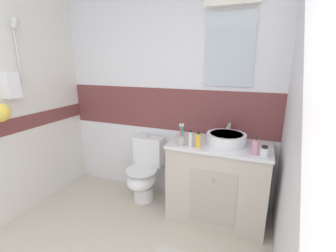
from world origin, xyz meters
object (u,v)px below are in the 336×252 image
soap_dispenser (255,147)px  hair_gel_jar (264,151)px  sink_basin (226,138)px  toilet (144,172)px  deodorant_spray_can (198,140)px  toothbrush_cup (181,139)px  toothpaste_tube_upright (190,139)px

soap_dispenser → hair_gel_jar: (0.08, -0.02, -0.02)m
sink_basin → toilet: bearing=179.2°
toilet → deodorant_spray_can: size_ratio=4.92×
toilet → toothbrush_cup: toothbrush_cup is taller
toothpaste_tube_upright → deodorant_spray_can: toothpaste_tube_upright is taller
toilet → toothpaste_tube_upright: toothpaste_tube_upright is taller
toilet → sink_basin: bearing=-0.8°
hair_gel_jar → deodorant_spray_can: bearing=-179.9°
toothbrush_cup → toilet: bearing=158.7°
toilet → toothbrush_cup: 0.79m
toilet → hair_gel_jar: hair_gel_jar is taller
hair_gel_jar → toothbrush_cup: bearing=179.1°
sink_basin → toothbrush_cup: size_ratio=1.98×
deodorant_spray_can → toilet: bearing=162.6°
toothpaste_tube_upright → deodorant_spray_can: bearing=2.2°
toothbrush_cup → toothpaste_tube_upright: 0.10m
toothbrush_cup → deodorant_spray_can: toothbrush_cup is taller
toilet → hair_gel_jar: (1.30, -0.22, 0.53)m
sink_basin → toilet: 1.09m
sink_basin → toothpaste_tube_upright: (-0.31, -0.21, 0.02)m
toothpaste_tube_upright → toilet: bearing=160.4°
toothbrush_cup → toothpaste_tube_upright: toothbrush_cup is taller
toothbrush_cup → toothpaste_tube_upright: (0.10, -0.02, 0.02)m
toothbrush_cup → soap_dispenser: (0.69, 0.00, 0.01)m
sink_basin → toilet: sink_basin is taller
sink_basin → soap_dispenser: size_ratio=2.51×
toilet → deodorant_spray_can: 0.93m
toothpaste_tube_upright → sink_basin: bearing=34.1°
sink_basin → soap_dispenser: 0.34m
sink_basin → soap_dispenser: soap_dispenser is taller
toothbrush_cup → deodorant_spray_can: size_ratio=1.40×
sink_basin → hair_gel_jar: bearing=-30.2°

